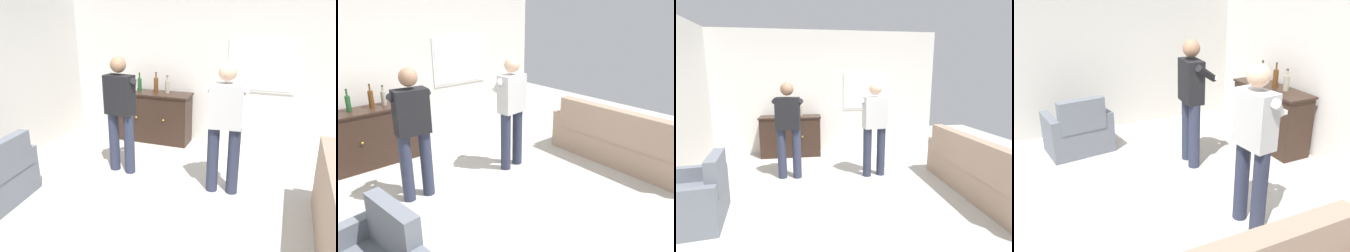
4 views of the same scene
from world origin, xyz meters
TOP-DOWN VIEW (x-y plane):
  - ground at (0.00, 0.00)m, footprint 10.40×10.40m
  - wall_back_with_window at (0.02, 2.66)m, footprint 5.20×0.15m
  - couch at (2.03, -0.21)m, footprint 0.57×2.41m
  - sideboard_cabinet at (-0.84, 2.30)m, footprint 1.34×0.49m
  - bottle_wine_green at (-1.14, 2.33)m, footprint 0.07×0.07m
  - bottle_liquor_amber at (-0.62, 2.35)m, footprint 0.08×0.08m
  - bottle_spirits_clear at (-0.82, 2.32)m, footprint 0.08×0.08m
  - person_standing_left at (-0.80, 0.96)m, footprint 0.56×0.49m
  - person_standing_right at (0.70, 0.86)m, footprint 0.55×0.50m

SIDE VIEW (x-z plane):
  - ground at x=0.00m, z-range 0.00..0.00m
  - couch at x=2.03m, z-range -0.12..0.80m
  - sideboard_cabinet at x=-0.84m, z-range 0.00..0.90m
  - person_standing_left at x=-0.80m, z-range 0.10..1.78m
  - person_standing_right at x=0.70m, z-range 0.10..1.78m
  - bottle_liquor_amber at x=-0.62m, z-range 0.86..1.17m
  - bottle_wine_green at x=-1.14m, z-range 0.86..1.20m
  - bottle_spirits_clear at x=-0.82m, z-range 0.86..1.22m
  - wall_back_with_window at x=0.02m, z-range 0.00..2.80m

